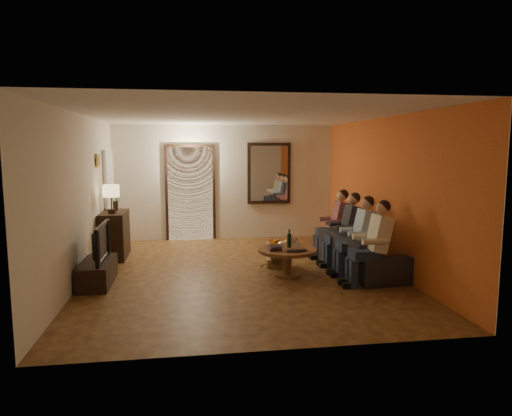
{
  "coord_description": "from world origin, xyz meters",
  "views": [
    {
      "loc": [
        -0.85,
        -7.39,
        2.06
      ],
      "look_at": [
        0.3,
        0.3,
        1.05
      ],
      "focal_mm": 32.0,
      "sensor_mm": 36.0,
      "label": 1
    }
  ],
  "objects": [
    {
      "name": "coffee_table",
      "position": [
        0.73,
        -0.28,
        0.23
      ],
      "size": [
        1.0,
        1.0,
        0.45
      ],
      "primitive_type": "cylinder",
      "rotation": [
        0.0,
        0.0,
        -0.04
      ],
      "color": "brown",
      "rests_on": "floor"
    },
    {
      "name": "door_trim",
      "position": [
        -0.8,
        2.97,
        1.05
      ],
      "size": [
        1.12,
        0.04,
        2.22
      ],
      "primitive_type": "cube",
      "color": "black",
      "rests_on": "floor"
    },
    {
      "name": "person_a",
      "position": [
        1.92,
        -1.0,
        0.6
      ],
      "size": [
        0.6,
        0.4,
        1.2
      ],
      "primitive_type": null,
      "color": "tan",
      "rests_on": "sofa"
    },
    {
      "name": "table_lamp",
      "position": [
        -2.25,
        1.23,
        1.15
      ],
      "size": [
        0.3,
        0.3,
        0.54
      ],
      "primitive_type": null,
      "color": "beige",
      "rests_on": "dresser"
    },
    {
      "name": "ceiling",
      "position": [
        0.0,
        0.0,
        2.6
      ],
      "size": [
        5.0,
        6.0,
        0.01
      ],
      "primitive_type": "cube",
      "color": "white",
      "rests_on": "back_wall"
    },
    {
      "name": "tv_stand",
      "position": [
        -2.25,
        -0.32,
        0.18
      ],
      "size": [
        0.45,
        1.09,
        0.36
      ],
      "primitive_type": "cube",
      "color": "black",
      "rests_on": "floor"
    },
    {
      "name": "person_b",
      "position": [
        1.92,
        -0.4,
        0.6
      ],
      "size": [
        0.6,
        0.4,
        1.2
      ],
      "primitive_type": null,
      "color": "tan",
      "rests_on": "sofa"
    },
    {
      "name": "kitchen_doorway",
      "position": [
        -0.8,
        2.98,
        1.05
      ],
      "size": [
        1.0,
        0.06,
        2.1
      ],
      "primitive_type": "cube",
      "color": "#FFE0A5",
      "rests_on": "floor"
    },
    {
      "name": "bowl",
      "position": [
        0.55,
        -0.06,
        0.48
      ],
      "size": [
        0.26,
        0.26,
        0.06
      ],
      "primitive_type": "imported",
      "color": "white",
      "rests_on": "coffee_table"
    },
    {
      "name": "flower_vase",
      "position": [
        -2.25,
        1.67,
        1.1
      ],
      "size": [
        0.14,
        0.14,
        0.44
      ],
      "primitive_type": null,
      "color": "#B51413",
      "rests_on": "dresser"
    },
    {
      "name": "mirror_frame",
      "position": [
        1.0,
        2.96,
        1.5
      ],
      "size": [
        1.0,
        0.05,
        1.4
      ],
      "primitive_type": "cube",
      "color": "black",
      "rests_on": "back_wall"
    },
    {
      "name": "tv",
      "position": [
        -2.25,
        -0.32,
        0.65
      ],
      "size": [
        0.99,
        0.13,
        0.57
      ],
      "primitive_type": "imported",
      "rotation": [
        0.0,
        0.0,
        1.57
      ],
      "color": "black",
      "rests_on": "tv_stand"
    },
    {
      "name": "sofa",
      "position": [
        2.02,
        -0.1,
        0.31
      ],
      "size": [
        2.23,
        1.05,
        0.63
      ],
      "primitive_type": "imported",
      "rotation": [
        0.0,
        0.0,
        1.67
      ],
      "color": "black",
      "rests_on": "floor"
    },
    {
      "name": "book_stack",
      "position": [
        0.51,
        -0.38,
        0.48
      ],
      "size": [
        0.2,
        0.15,
        0.07
      ],
      "primitive_type": null,
      "color": "black",
      "rests_on": "coffee_table"
    },
    {
      "name": "person_c",
      "position": [
        1.92,
        0.2,
        0.6
      ],
      "size": [
        0.6,
        0.4,
        1.2
      ],
      "primitive_type": null,
      "color": "tan",
      "rests_on": "sofa"
    },
    {
      "name": "white_door",
      "position": [
        -2.46,
        2.3,
        1.02
      ],
      "size": [
        0.06,
        0.85,
        2.04
      ],
      "primitive_type": "cube",
      "color": "white",
      "rests_on": "floor"
    },
    {
      "name": "art_canvas",
      "position": [
        -2.46,
        1.3,
        1.85
      ],
      "size": [
        0.01,
        0.22,
        0.18
      ],
      "primitive_type": "cube",
      "color": "brown",
      "rests_on": "left_wall"
    },
    {
      "name": "front_wall",
      "position": [
        0.0,
        -3.0,
        1.3
      ],
      "size": [
        5.0,
        0.02,
        2.6
      ],
      "primitive_type": "cube",
      "color": "beige",
      "rests_on": "floor"
    },
    {
      "name": "person_d",
      "position": [
        1.92,
        0.8,
        0.6
      ],
      "size": [
        0.6,
        0.4,
        1.2
      ],
      "primitive_type": null,
      "color": "tan",
      "rests_on": "sofa"
    },
    {
      "name": "mirror_glass",
      "position": [
        1.0,
        2.93,
        1.5
      ],
      "size": [
        0.86,
        0.02,
        1.26
      ],
      "primitive_type": "cube",
      "color": "white",
      "rests_on": "back_wall"
    },
    {
      "name": "framed_art",
      "position": [
        -2.47,
        1.3,
        1.85
      ],
      "size": [
        0.03,
        0.28,
        0.24
      ],
      "primitive_type": "cube",
      "color": "#B28C33",
      "rests_on": "left_wall"
    },
    {
      "name": "orange_accent",
      "position": [
        2.49,
        0.0,
        1.3
      ],
      "size": [
        0.01,
        6.0,
        2.6
      ],
      "primitive_type": "cube",
      "color": "#C95422",
      "rests_on": "right_wall"
    },
    {
      "name": "left_wall",
      "position": [
        -2.5,
        0.0,
        1.3
      ],
      "size": [
        0.02,
        6.0,
        2.6
      ],
      "primitive_type": "cube",
      "color": "beige",
      "rests_on": "floor"
    },
    {
      "name": "dog",
      "position": [
        0.73,
        0.29,
        0.28
      ],
      "size": [
        0.56,
        0.25,
        0.56
      ],
      "primitive_type": null,
      "rotation": [
        0.0,
        0.0,
        -0.02
      ],
      "color": "#9A6347",
      "rests_on": "floor"
    },
    {
      "name": "floor",
      "position": [
        0.0,
        0.0,
        0.0
      ],
      "size": [
        5.0,
        6.0,
        0.01
      ],
      "primitive_type": "cube",
      "color": "#401F11",
      "rests_on": "ground"
    },
    {
      "name": "dresser",
      "position": [
        -2.25,
        1.45,
        0.44
      ],
      "size": [
        0.45,
        0.99,
        0.88
      ],
      "primitive_type": "cube",
      "color": "black",
      "rests_on": "floor"
    },
    {
      "name": "back_wall",
      "position": [
        0.0,
        3.0,
        1.3
      ],
      "size": [
        5.0,
        0.02,
        2.6
      ],
      "primitive_type": "cube",
      "color": "beige",
      "rests_on": "floor"
    },
    {
      "name": "laptop",
      "position": [
        0.83,
        -0.56,
        0.46
      ],
      "size": [
        0.34,
        0.23,
        0.03
      ],
      "primitive_type": "imported",
      "rotation": [
        0.0,
        0.0,
        0.05
      ],
      "color": "black",
      "rests_on": "coffee_table"
    },
    {
      "name": "fridge_glimpse",
      "position": [
        -0.55,
        2.98,
        0.9
      ],
      "size": [
        0.45,
        0.03,
        1.7
      ],
      "primitive_type": "cube",
      "color": "silver",
      "rests_on": "floor"
    },
    {
      "name": "right_wall",
      "position": [
        2.5,
        0.0,
        1.3
      ],
      "size": [
        0.02,
        6.0,
        2.6
      ],
      "primitive_type": "cube",
      "color": "beige",
      "rests_on": "floor"
    },
    {
      "name": "wine_bottle",
      "position": [
        0.78,
        -0.18,
        0.6
      ],
      "size": [
        0.07,
        0.07,
        0.31
      ],
      "primitive_type": null,
      "color": "black",
      "rests_on": "coffee_table"
    },
    {
      "name": "wine_glass",
      "position": [
        0.91,
        -0.23,
        0.5
      ],
      "size": [
        0.06,
        0.06,
        0.1
      ],
      "primitive_type": "cylinder",
      "color": "silver",
      "rests_on": "coffee_table"
    },
    {
      "name": "oranges",
      "position": [
        0.55,
        -0.06,
        0.55
      ],
      "size": [
        0.2,
        0.2,
        0.08
      ],
      "primitive_type": null,
      "color": "orange",
      "rests_on": "bowl"
    }
  ]
}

